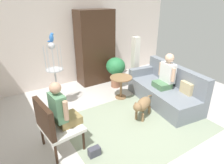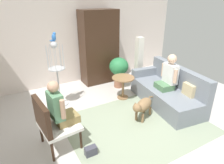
{
  "view_description": "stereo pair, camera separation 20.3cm",
  "coord_description": "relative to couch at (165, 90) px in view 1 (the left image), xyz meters",
  "views": [
    {
      "loc": [
        -2.37,
        -2.58,
        2.51
      ],
      "look_at": [
        -0.38,
        0.54,
        0.88
      ],
      "focal_mm": 31.6,
      "sensor_mm": 36.0,
      "label": 1
    },
    {
      "loc": [
        -2.2,
        -2.68,
        2.51
      ],
      "look_at": [
        -0.38,
        0.54,
        0.88
      ],
      "focal_mm": 31.6,
      "sensor_mm": 36.0,
      "label": 2
    }
  ],
  "objects": [
    {
      "name": "ground_plane",
      "position": [
        -1.17,
        -0.48,
        -0.32
      ],
      "size": [
        7.08,
        7.08,
        0.0
      ],
      "primitive_type": "plane",
      "color": "beige"
    },
    {
      "name": "person_on_armchair",
      "position": [
        -2.74,
        -0.22,
        0.46
      ],
      "size": [
        0.48,
        0.51,
        0.82
      ],
      "color": "olive"
    },
    {
      "name": "column_lamp",
      "position": [
        0.05,
        1.29,
        0.4
      ],
      "size": [
        0.2,
        0.2,
        1.45
      ],
      "color": "#4C4742",
      "rests_on": "ground"
    },
    {
      "name": "bird_cage_stand",
      "position": [
        -2.37,
        1.24,
        0.49
      ],
      "size": [
        0.39,
        0.39,
        1.59
      ],
      "color": "silver",
      "rests_on": "ground"
    },
    {
      "name": "couch",
      "position": [
        0.0,
        0.0,
        0.0
      ],
      "size": [
        1.13,
        2.12,
        0.93
      ],
      "color": "slate",
      "rests_on": "ground"
    },
    {
      "name": "handbag",
      "position": [
        -2.4,
        -0.71,
        -0.24
      ],
      "size": [
        0.21,
        0.12,
        0.16
      ],
      "primitive_type": "cube",
      "color": "#3F3F4C",
      "rests_on": "ground"
    },
    {
      "name": "back_wall",
      "position": [
        -1.17,
        2.52,
        1.12
      ],
      "size": [
        6.5,
        0.12,
        2.87
      ],
      "primitive_type": "cube",
      "color": "silver",
      "rests_on": "ground"
    },
    {
      "name": "armoire_cabinet",
      "position": [
        -0.84,
        2.11,
        0.77
      ],
      "size": [
        1.09,
        0.56,
        2.17
      ],
      "primitive_type": "cube",
      "color": "#382316",
      "rests_on": "ground"
    },
    {
      "name": "dog",
      "position": [
        -0.96,
        -0.26,
        0.01
      ],
      "size": [
        0.79,
        0.46,
        0.52
      ],
      "color": "olive",
      "rests_on": "ground"
    },
    {
      "name": "round_end_table",
      "position": [
        -0.82,
        0.76,
        0.11
      ],
      "size": [
        0.58,
        0.58,
        0.59
      ],
      "color": "olive",
      "rests_on": "ground"
    },
    {
      "name": "area_rug",
      "position": [
        -1.21,
        -0.4,
        -0.31
      ],
      "size": [
        2.84,
        2.23,
        0.01
      ],
      "primitive_type": "cube",
      "color": "gray",
      "rests_on": "ground"
    },
    {
      "name": "potted_plant",
      "position": [
        -0.55,
        1.42,
        0.28
      ],
      "size": [
        0.55,
        0.55,
        0.9
      ],
      "color": "#996047",
      "rests_on": "ground"
    },
    {
      "name": "parrot",
      "position": [
        -2.35,
        1.24,
        1.37
      ],
      "size": [
        0.17,
        0.1,
        0.2
      ],
      "color": "blue",
      "rests_on": "bird_cage_stand"
    },
    {
      "name": "person_on_couch",
      "position": [
        -0.04,
        -0.02,
        0.46
      ],
      "size": [
        0.45,
        0.54,
        0.84
      ],
      "color": "#4E7951"
    },
    {
      "name": "armchair",
      "position": [
        -2.9,
        -0.23,
        0.24
      ],
      "size": [
        0.68,
        0.75,
        0.98
      ],
      "color": "#382316",
      "rests_on": "ground"
    }
  ]
}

